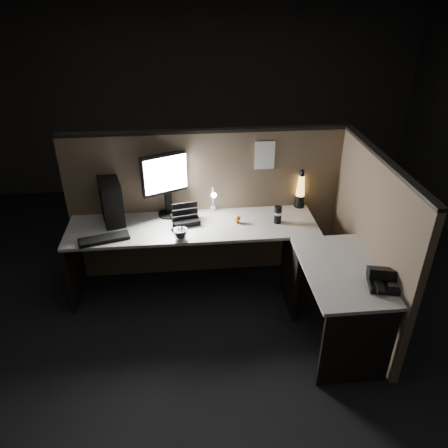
{
  "coord_description": "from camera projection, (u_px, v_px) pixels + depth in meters",
  "views": [
    {
      "loc": [
        -0.2,
        -2.89,
        2.76
      ],
      "look_at": [
        0.12,
        0.35,
        0.87
      ],
      "focal_mm": 35.0,
      "sensor_mm": 36.0,
      "label": 1
    }
  ],
  "objects": [
    {
      "name": "monitor",
      "position": [
        167.0,
        179.0,
        4.03
      ],
      "size": [
        0.46,
        0.23,
        0.62
      ],
      "rotation": [
        0.0,
        0.0,
        0.41
      ],
      "color": "black",
      "rests_on": "desk"
    },
    {
      "name": "room_shell",
      "position": [
        212.0,
        158.0,
        3.08
      ],
      "size": [
        6.0,
        6.0,
        6.0
      ],
      "color": "silver",
      "rests_on": "ground"
    },
    {
      "name": "clip_lamp",
      "position": [
        213.0,
        200.0,
        4.15
      ],
      "size": [
        0.05,
        0.2,
        0.26
      ],
      "color": "white",
      "rests_on": "desk"
    },
    {
      "name": "floor",
      "position": [
        215.0,
        329.0,
        3.89
      ],
      "size": [
        6.0,
        6.0,
        0.0
      ],
      "primitive_type": "plane",
      "color": "black",
      "rests_on": "ground"
    },
    {
      "name": "mouse",
      "position": [
        175.0,
        230.0,
        3.92
      ],
      "size": [
        0.1,
        0.09,
        0.03
      ],
      "primitive_type": "ellipsoid",
      "rotation": [
        0.0,
        0.0,
        -0.37
      ],
      "color": "black",
      "rests_on": "desk"
    },
    {
      "name": "figurine",
      "position": [
        237.0,
        218.0,
        4.04
      ],
      "size": [
        0.06,
        0.06,
        0.06
      ],
      "primitive_type": "sphere",
      "color": "orange",
      "rests_on": "desk"
    },
    {
      "name": "organizer",
      "position": [
        185.0,
        217.0,
        4.07
      ],
      "size": [
        0.28,
        0.25,
        0.18
      ],
      "rotation": [
        0.0,
        0.0,
        0.2
      ],
      "color": "black",
      "rests_on": "desk"
    },
    {
      "name": "partition_right",
      "position": [
        369.0,
        244.0,
        3.71
      ],
      "size": [
        0.06,
        1.66,
        1.5
      ],
      "primitive_type": "cube",
      "color": "brown",
      "rests_on": "ground"
    },
    {
      "name": "desk",
      "position": [
        232.0,
        258.0,
        3.83
      ],
      "size": [
        2.6,
        1.6,
        0.73
      ],
      "color": "#A6A49D",
      "rests_on": "ground"
    },
    {
      "name": "partition_back",
      "position": [
        207.0,
        206.0,
        4.31
      ],
      "size": [
        2.66,
        0.06,
        1.5
      ],
      "primitive_type": "cube",
      "color": "brown",
      "rests_on": "ground"
    },
    {
      "name": "desk_phone",
      "position": [
        385.0,
        279.0,
        3.22
      ],
      "size": [
        0.28,
        0.29,
        0.15
      ],
      "rotation": [
        0.0,
        0.0,
        -0.24
      ],
      "color": "black",
      "rests_on": "desk"
    },
    {
      "name": "pc_tower",
      "position": [
        111.0,
        200.0,
        4.02
      ],
      "size": [
        0.27,
        0.42,
        0.41
      ],
      "primitive_type": "cube",
      "rotation": [
        0.0,
        0.0,
        0.26
      ],
      "color": "black",
      "rests_on": "desk"
    },
    {
      "name": "lava_lamp",
      "position": [
        300.0,
        192.0,
        4.27
      ],
      "size": [
        0.1,
        0.1,
        0.39
      ],
      "color": "black",
      "rests_on": "desk"
    },
    {
      "name": "keyboard",
      "position": [
        104.0,
        239.0,
        3.8
      ],
      "size": [
        0.46,
        0.26,
        0.02
      ],
      "primitive_type": "cube",
      "rotation": [
        0.0,
        0.0,
        0.27
      ],
      "color": "black",
      "rests_on": "desk"
    },
    {
      "name": "pinned_paper",
      "position": [
        265.0,
        155.0,
        4.07
      ],
      "size": [
        0.19,
        0.0,
        0.27
      ],
      "primitive_type": "cube",
      "color": "white",
      "rests_on": "partition_back"
    },
    {
      "name": "travel_mug",
      "position": [
        278.0,
        215.0,
        4.03
      ],
      "size": [
        0.07,
        0.07,
        0.16
      ],
      "primitive_type": "cylinder",
      "color": "black",
      "rests_on": "desk"
    },
    {
      "name": "steel_mug",
      "position": [
        181.0,
        234.0,
        3.79
      ],
      "size": [
        0.12,
        0.12,
        0.1
      ],
      "primitive_type": "imported",
      "rotation": [
        0.0,
        0.0,
        -0.0
      ],
      "color": "silver",
      "rests_on": "desk"
    }
  ]
}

